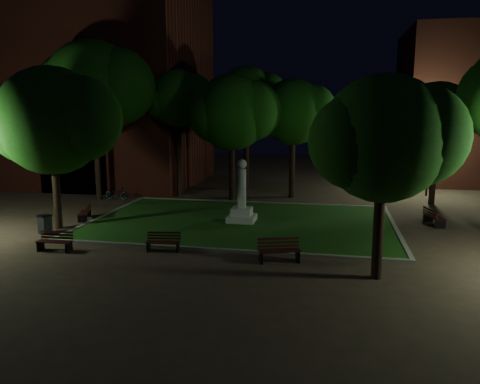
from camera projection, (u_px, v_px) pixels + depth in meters
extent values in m
plane|color=#443327|center=(234.00, 232.00, 22.18)|extent=(80.00, 80.00, 0.00)
cube|color=#1D4813|center=(242.00, 222.00, 24.10)|extent=(15.00, 10.00, 0.08)
cube|color=slate|center=(218.00, 250.00, 19.17)|extent=(15.40, 0.20, 0.12)
cube|color=slate|center=(257.00, 203.00, 29.03)|extent=(15.40, 0.20, 0.12)
cube|color=slate|center=(105.00, 215.00, 25.54)|extent=(0.20, 10.00, 0.12)
cube|color=slate|center=(396.00, 228.00, 22.65)|extent=(0.20, 10.00, 0.12)
cube|color=#AFACA3|center=(242.00, 218.00, 24.07)|extent=(1.40, 1.40, 0.30)
cube|color=#AFACA3|center=(242.00, 212.00, 24.01)|extent=(1.00, 1.00, 0.40)
cylinder|color=#AFACA3|center=(242.00, 189.00, 23.80)|extent=(0.44, 0.44, 2.00)
sphere|color=#AFACA3|center=(242.00, 164.00, 23.59)|extent=(0.50, 0.50, 0.50)
cube|color=#4E1B14|center=(74.00, 88.00, 37.47)|extent=(20.00, 12.00, 15.00)
cube|color=black|center=(83.00, 142.00, 33.23)|extent=(5.00, 3.00, 7.00)
cylinder|color=black|center=(80.00, 92.00, 32.63)|extent=(5.00, 3.00, 5.00)
plane|color=#FF4D1E|center=(91.00, 141.00, 34.39)|extent=(6.30, 0.00, 6.30)
cylinder|color=black|center=(57.00, 191.00, 22.58)|extent=(0.36, 0.36, 3.69)
sphere|color=#174C0F|center=(52.00, 121.00, 22.00)|extent=(5.11, 5.11, 5.11)
sphere|color=#174C0F|center=(79.00, 119.00, 21.93)|extent=(4.09, 4.09, 4.09)
sphere|color=#174C0F|center=(29.00, 123.00, 21.92)|extent=(3.83, 3.83, 3.83)
cylinder|color=black|center=(179.00, 156.00, 31.35)|extent=(0.36, 0.36, 5.37)
sphere|color=#174C0F|center=(178.00, 98.00, 30.69)|extent=(3.75, 3.75, 3.75)
sphere|color=#174C0F|center=(192.00, 97.00, 30.69)|extent=(3.00, 3.00, 3.00)
sphere|color=#174C0F|center=(165.00, 100.00, 30.56)|extent=(2.82, 2.82, 2.82)
cylinder|color=black|center=(292.00, 165.00, 30.77)|extent=(0.36, 0.36, 4.34)
sphere|color=#174C0F|center=(293.00, 112.00, 30.18)|extent=(4.27, 4.27, 4.27)
sphere|color=#174C0F|center=(310.00, 110.00, 30.16)|extent=(3.41, 3.41, 3.41)
sphere|color=#174C0F|center=(279.00, 113.00, 30.07)|extent=(3.20, 3.20, 3.20)
cylinder|color=black|center=(434.00, 171.00, 28.51)|extent=(0.36, 0.36, 4.18)
sphere|color=#174C0F|center=(437.00, 116.00, 27.94)|extent=(4.07, 4.07, 4.07)
sphere|color=#174C0F|center=(455.00, 114.00, 27.92)|extent=(3.25, 3.25, 3.25)
sphere|color=#174C0F|center=(424.00, 117.00, 27.82)|extent=(3.05, 3.05, 3.05)
cylinder|color=black|center=(378.00, 228.00, 15.81)|extent=(0.36, 0.36, 3.52)
sphere|color=#174C0F|center=(383.00, 139.00, 15.29)|extent=(4.23, 4.23, 4.23)
sphere|color=#174C0F|center=(416.00, 136.00, 15.26)|extent=(3.39, 3.39, 3.39)
sphere|color=#174C0F|center=(357.00, 142.00, 15.18)|extent=(3.17, 3.17, 3.17)
cylinder|color=black|center=(97.00, 159.00, 30.00)|extent=(0.36, 0.36, 5.30)
sphere|color=#174C0F|center=(93.00, 88.00, 29.24)|extent=(5.97, 5.97, 5.97)
sphere|color=#174C0F|center=(117.00, 86.00, 29.13)|extent=(4.77, 4.77, 4.77)
sphere|color=#174C0F|center=(74.00, 90.00, 29.19)|extent=(4.48, 4.48, 4.48)
cylinder|color=black|center=(246.00, 155.00, 33.63)|extent=(0.36, 0.36, 5.11)
sphere|color=#174C0F|center=(246.00, 99.00, 32.96)|extent=(4.58, 4.58, 4.58)
sphere|color=#174C0F|center=(263.00, 98.00, 32.92)|extent=(3.66, 3.66, 3.66)
sphere|color=#174C0F|center=(233.00, 101.00, 32.86)|extent=(3.43, 3.43, 3.43)
cylinder|color=black|center=(232.00, 169.00, 29.30)|extent=(0.36, 0.36, 4.18)
sphere|color=#174C0F|center=(232.00, 112.00, 28.71)|extent=(4.67, 4.67, 4.67)
sphere|color=#174C0F|center=(251.00, 111.00, 28.66)|extent=(3.74, 3.74, 3.74)
sphere|color=#174C0F|center=(216.00, 114.00, 28.61)|extent=(3.50, 3.50, 3.50)
cylinder|color=black|center=(88.00, 164.00, 32.62)|extent=(0.12, 0.12, 4.06)
cylinder|color=black|center=(86.00, 135.00, 32.27)|extent=(0.90, 0.08, 0.08)
sphere|color=#D8FFD8|center=(80.00, 135.00, 32.35)|extent=(0.28, 0.28, 0.28)
sphere|color=#D8FFD8|center=(92.00, 135.00, 32.18)|extent=(0.28, 0.28, 0.28)
cylinder|color=black|center=(428.00, 162.00, 31.29)|extent=(0.12, 0.12, 4.61)
cylinder|color=black|center=(431.00, 127.00, 30.89)|extent=(0.90, 0.08, 0.08)
sphere|color=#D8FFD8|center=(424.00, 127.00, 30.98)|extent=(0.28, 0.28, 0.28)
sphere|color=#D8FFD8|center=(438.00, 127.00, 30.80)|extent=(0.28, 0.28, 0.28)
cube|color=black|center=(149.00, 246.00, 19.20)|extent=(0.12, 0.48, 0.38)
cube|color=black|center=(178.00, 247.00, 19.14)|extent=(0.12, 0.48, 0.38)
cube|color=black|center=(162.00, 243.00, 18.95)|extent=(1.39, 0.28, 0.03)
cube|color=black|center=(163.00, 242.00, 19.07)|extent=(1.39, 0.28, 0.03)
cube|color=black|center=(163.00, 242.00, 19.19)|extent=(1.39, 0.28, 0.03)
cube|color=black|center=(164.00, 241.00, 19.31)|extent=(1.39, 0.28, 0.03)
cube|color=black|center=(164.00, 238.00, 19.34)|extent=(1.39, 0.26, 0.08)
cube|color=black|center=(164.00, 236.00, 19.32)|extent=(1.39, 0.26, 0.08)
cube|color=black|center=(164.00, 233.00, 19.30)|extent=(1.39, 0.26, 0.08)
cube|color=black|center=(261.00, 257.00, 17.73)|extent=(0.22, 0.55, 0.44)
cube|color=black|center=(298.00, 256.00, 17.86)|extent=(0.22, 0.55, 0.44)
cube|color=black|center=(281.00, 252.00, 17.54)|extent=(1.57, 0.56, 0.04)
cube|color=black|center=(280.00, 251.00, 17.68)|extent=(1.57, 0.56, 0.04)
cube|color=black|center=(279.00, 250.00, 17.81)|extent=(1.57, 0.56, 0.04)
cube|color=black|center=(279.00, 249.00, 17.95)|extent=(1.57, 0.56, 0.04)
cube|color=black|center=(278.00, 246.00, 18.00)|extent=(1.56, 0.53, 0.10)
cube|color=black|center=(278.00, 242.00, 17.97)|extent=(1.56, 0.53, 0.10)
cube|color=black|center=(278.00, 239.00, 17.95)|extent=(1.56, 0.53, 0.10)
cube|color=black|center=(41.00, 246.00, 19.30)|extent=(0.07, 0.50, 0.40)
cube|color=black|center=(69.00, 247.00, 19.10)|extent=(0.07, 0.50, 0.40)
cube|color=black|center=(52.00, 243.00, 18.97)|extent=(1.44, 0.13, 0.04)
cube|color=black|center=(53.00, 242.00, 19.09)|extent=(1.44, 0.13, 0.04)
cube|color=black|center=(55.00, 241.00, 19.21)|extent=(1.44, 0.13, 0.04)
cube|color=black|center=(57.00, 240.00, 19.34)|extent=(1.44, 0.13, 0.04)
cube|color=black|center=(57.00, 238.00, 19.37)|extent=(1.44, 0.10, 0.09)
cube|color=black|center=(57.00, 235.00, 19.35)|extent=(1.44, 0.10, 0.09)
cube|color=black|center=(57.00, 232.00, 19.33)|extent=(1.44, 0.10, 0.09)
cube|color=black|center=(86.00, 214.00, 25.31)|extent=(0.47, 0.21, 0.39)
cube|color=black|center=(82.00, 219.00, 24.11)|extent=(0.47, 0.21, 0.39)
cube|color=black|center=(80.00, 213.00, 24.65)|extent=(0.55, 1.35, 0.04)
cube|color=black|center=(83.00, 212.00, 24.67)|extent=(0.55, 1.35, 0.04)
cube|color=black|center=(85.00, 212.00, 24.68)|extent=(0.55, 1.35, 0.04)
cube|color=black|center=(88.00, 212.00, 24.70)|extent=(0.55, 1.35, 0.04)
cube|color=black|center=(89.00, 211.00, 24.69)|extent=(0.52, 1.34, 0.08)
cube|color=black|center=(89.00, 208.00, 24.67)|extent=(0.52, 1.34, 0.08)
cube|color=black|center=(88.00, 206.00, 24.65)|extent=(0.52, 1.34, 0.08)
cube|color=black|center=(440.00, 224.00, 22.85)|extent=(0.53, 0.18, 0.42)
cube|color=black|center=(428.00, 218.00, 24.17)|extent=(0.53, 0.18, 0.42)
cube|color=black|center=(438.00, 217.00, 23.48)|extent=(0.44, 1.52, 0.04)
cube|color=black|center=(436.00, 217.00, 23.47)|extent=(0.44, 1.52, 0.04)
cube|color=black|center=(433.00, 217.00, 23.47)|extent=(0.44, 1.52, 0.04)
cube|color=black|center=(431.00, 217.00, 23.46)|extent=(0.44, 1.52, 0.04)
cube|color=black|center=(430.00, 215.00, 23.44)|extent=(0.41, 1.51, 0.09)
cube|color=black|center=(430.00, 212.00, 23.42)|extent=(0.41, 1.51, 0.09)
cube|color=black|center=(430.00, 210.00, 23.40)|extent=(0.41, 1.51, 0.09)
cube|color=black|center=(45.00, 225.00, 21.93)|extent=(0.58, 0.58, 0.82)
cube|color=black|center=(44.00, 216.00, 21.85)|extent=(0.65, 0.65, 0.05)
imported|color=black|center=(116.00, 193.00, 30.29)|extent=(1.67, 0.73, 0.85)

